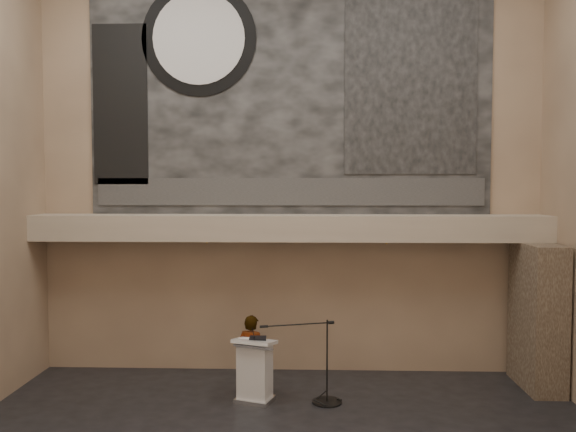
{
  "coord_description": "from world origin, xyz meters",
  "views": [
    {
      "loc": [
        0.35,
        -7.32,
        3.75
      ],
      "look_at": [
        0.0,
        3.2,
        3.2
      ],
      "focal_mm": 35.0,
      "sensor_mm": 36.0,
      "label": 1
    }
  ],
  "objects": [
    {
      "name": "wall_back",
      "position": [
        0.0,
        4.0,
        4.25
      ],
      "size": [
        10.0,
        0.02,
        8.5
      ],
      "primitive_type": "cube",
      "color": "#7D644F",
      "rests_on": "floor"
    },
    {
      "name": "wall_front",
      "position": [
        0.0,
        -4.0,
        4.25
      ],
      "size": [
        10.0,
        0.02,
        8.5
      ],
      "primitive_type": "cube",
      "color": "#7D644F",
      "rests_on": "floor"
    },
    {
      "name": "soffit",
      "position": [
        0.0,
        3.6,
        2.95
      ],
      "size": [
        10.0,
        0.8,
        0.5
      ],
      "primitive_type": "cube",
      "color": "gray",
      "rests_on": "wall_back"
    },
    {
      "name": "sprinkler_left",
      "position": [
        -1.6,
        3.55,
        2.67
      ],
      "size": [
        0.04,
        0.04,
        0.06
      ],
      "primitive_type": "cylinder",
      "color": "#B2893D",
      "rests_on": "soffit"
    },
    {
      "name": "sprinkler_right",
      "position": [
        1.9,
        3.55,
        2.67
      ],
      "size": [
        0.04,
        0.04,
        0.06
      ],
      "primitive_type": "cylinder",
      "color": "#B2893D",
      "rests_on": "soffit"
    },
    {
      "name": "banner",
      "position": [
        0.0,
        3.97,
        5.7
      ],
      "size": [
        8.0,
        0.05,
        5.0
      ],
      "primitive_type": "cube",
      "color": "black",
      "rests_on": "wall_back"
    },
    {
      "name": "banner_text_strip",
      "position": [
        0.0,
        3.93,
        3.65
      ],
      "size": [
        7.76,
        0.02,
        0.55
      ],
      "primitive_type": "cube",
      "color": "#2E2E2E",
      "rests_on": "banner"
    },
    {
      "name": "banner_clock_rim",
      "position": [
        -1.8,
        3.93,
        6.7
      ],
      "size": [
        2.3,
        0.02,
        2.3
      ],
      "primitive_type": "cylinder",
      "rotation": [
        1.57,
        0.0,
        0.0
      ],
      "color": "black",
      "rests_on": "banner"
    },
    {
      "name": "banner_clock_face",
      "position": [
        -1.8,
        3.91,
        6.7
      ],
      "size": [
        1.84,
        0.02,
        1.84
      ],
      "primitive_type": "cylinder",
      "rotation": [
        1.57,
        0.0,
        0.0
      ],
      "color": "silver",
      "rests_on": "banner"
    },
    {
      "name": "banner_building_print",
      "position": [
        2.4,
        3.93,
        5.8
      ],
      "size": [
        2.6,
        0.02,
        3.6
      ],
      "primitive_type": "cube",
      "color": "black",
      "rests_on": "banner"
    },
    {
      "name": "banner_brick_print",
      "position": [
        -3.4,
        3.93,
        5.4
      ],
      "size": [
        1.1,
        0.02,
        3.2
      ],
      "primitive_type": "cube",
      "color": "black",
      "rests_on": "banner"
    },
    {
      "name": "stone_pier",
      "position": [
        4.65,
        3.15,
        1.35
      ],
      "size": [
        0.6,
        1.4,
        2.7
      ],
      "primitive_type": "cube",
      "color": "#423529",
      "rests_on": "floor"
    },
    {
      "name": "lectern",
      "position": [
        -0.55,
        2.26,
        0.55
      ],
      "size": [
        0.81,
        0.68,
        1.13
      ],
      "rotation": [
        0.0,
        0.0,
        -0.33
      ],
      "color": "silver",
      "rests_on": "floor"
    },
    {
      "name": "binder",
      "position": [
        -0.5,
        2.28,
        1.12
      ],
      "size": [
        0.3,
        0.24,
        0.04
      ],
      "primitive_type": "cube",
      "rotation": [
        0.0,
        0.0,
        0.04
      ],
      "color": "black",
      "rests_on": "lectern"
    },
    {
      "name": "papers",
      "position": [
        -0.69,
        2.22,
        1.1
      ],
      "size": [
        0.3,
        0.36,
        0.0
      ],
      "primitive_type": "cube",
      "rotation": [
        0.0,
        0.0,
        0.27
      ],
      "color": "silver",
      "rests_on": "lectern"
    },
    {
      "name": "speaker_person",
      "position": [
        -0.64,
        2.61,
        0.72
      ],
      "size": [
        0.61,
        0.5,
        1.45
      ],
      "primitive_type": "imported",
      "rotation": [
        0.0,
        0.0,
        2.8
      ],
      "color": "beige",
      "rests_on": "floor"
    },
    {
      "name": "mic_stand",
      "position": [
        0.67,
        2.25,
        0.21
      ],
      "size": [
        1.4,
        0.59,
        1.46
      ],
      "rotation": [
        0.0,
        0.0,
        0.27
      ],
      "color": "black",
      "rests_on": "floor"
    }
  ]
}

